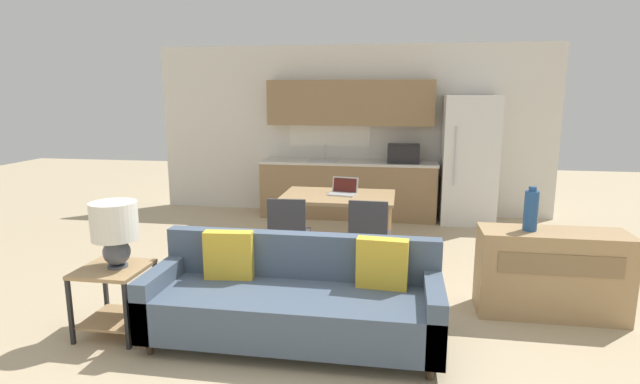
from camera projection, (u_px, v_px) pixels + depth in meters
ground_plane at (288, 349)px, 3.87m from camera, size 20.00×20.00×0.00m
wall_back at (351, 130)px, 8.09m from camera, size 6.40×0.07×2.70m
kitchen_counter at (350, 164)px, 7.89m from camera, size 2.77×0.65×2.15m
refrigerator at (469, 160)px, 7.50m from camera, size 0.79×0.70×1.92m
dining_table at (338, 200)px, 6.01m from camera, size 1.34×0.92×0.75m
couch at (295, 300)px, 3.96m from camera, size 2.29×0.80×0.84m
side_table at (114, 289)px, 4.07m from camera, size 0.52×0.52×0.57m
table_lamp at (115, 227)px, 3.98m from camera, size 0.37×0.37×0.54m
credenza at (551, 273)px, 4.42m from camera, size 1.25×0.46×0.77m
vase at (531, 210)px, 4.34m from camera, size 0.12×0.12×0.39m
dining_chair_near_left at (288, 231)px, 5.31m from camera, size 0.45×0.45×0.88m
dining_chair_near_right at (369, 234)px, 5.22m from camera, size 0.43×0.43×0.88m
laptop at (343, 190)px, 6.05m from camera, size 0.36×0.31×0.20m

